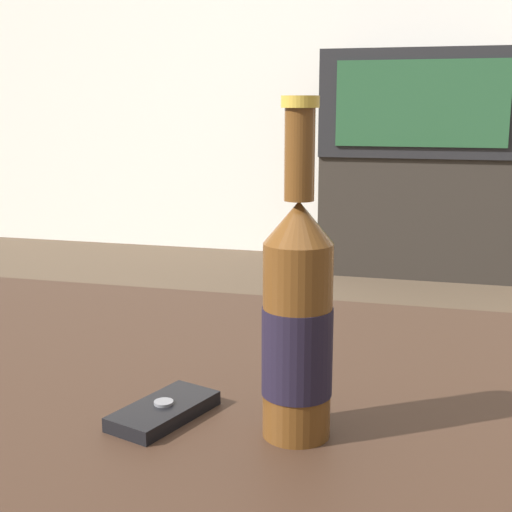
% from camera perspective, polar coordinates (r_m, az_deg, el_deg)
% --- Properties ---
extents(coffee_table, '(1.03, 0.79, 0.48)m').
position_cam_1_polar(coffee_table, '(0.82, -9.85, -14.68)').
color(coffee_table, '#332116').
rests_on(coffee_table, ground_plane).
extents(tv_stand, '(0.88, 0.41, 0.55)m').
position_cam_1_polar(tv_stand, '(3.45, 12.82, 3.31)').
color(tv_stand, '#28231E').
rests_on(tv_stand, ground_plane).
extents(television, '(0.89, 0.46, 0.47)m').
position_cam_1_polar(television, '(3.41, 13.22, 11.78)').
color(television, black).
rests_on(television, tv_stand).
extents(beer_bottle, '(0.06, 0.06, 0.30)m').
position_cam_1_polar(beer_bottle, '(0.64, 3.34, -5.21)').
color(beer_bottle, '#563314').
rests_on(beer_bottle, coffee_table).
extents(cell_phone, '(0.09, 0.12, 0.02)m').
position_cam_1_polar(cell_phone, '(0.71, -7.38, -12.17)').
color(cell_phone, black).
rests_on(cell_phone, coffee_table).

